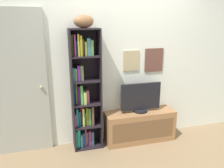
# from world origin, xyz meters

# --- Properties ---
(back_wall) EXTENTS (4.80, 0.08, 2.47)m
(back_wall) POSITION_xyz_m (0.00, 1.13, 1.23)
(back_wall) COLOR white
(back_wall) RESTS_ON ground
(bookshelf) EXTENTS (0.43, 0.28, 1.80)m
(bookshelf) POSITION_xyz_m (-0.59, 0.99, 0.85)
(bookshelf) COLOR black
(bookshelf) RESTS_ON ground
(football) EXTENTS (0.32, 0.24, 0.18)m
(football) POSITION_xyz_m (-0.56, 0.96, 1.89)
(football) COLOR #91633E
(football) RESTS_ON bookshelf
(tv_stand) EXTENTS (1.13, 0.35, 0.50)m
(tv_stand) POSITION_xyz_m (0.29, 0.92, 0.25)
(tv_stand) COLOR #9A6B43
(tv_stand) RESTS_ON ground
(television) EXTENTS (0.65, 0.22, 0.47)m
(television) POSITION_xyz_m (0.29, 0.92, 0.73)
(television) COLOR black
(television) RESTS_ON tv_stand
(door) EXTENTS (0.79, 0.09, 2.07)m
(door) POSITION_xyz_m (-1.49, 1.08, 1.04)
(door) COLOR #A4A69C
(door) RESTS_ON ground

